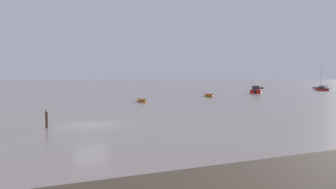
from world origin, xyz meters
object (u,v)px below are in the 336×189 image
at_px(rowboat_moored_0, 142,101).
at_px(rowboat_moored_1, 261,88).
at_px(sailboat_moored_0, 322,89).
at_px(rowboat_moored_4, 320,88).
at_px(mooring_post_near, 47,119).
at_px(rowboat_moored_5, 209,95).
at_px(motorboat_moored_0, 256,91).

bearing_deg(rowboat_moored_0, rowboat_moored_1, -49.61).
bearing_deg(sailboat_moored_0, rowboat_moored_4, -28.43).
distance_m(sailboat_moored_0, mooring_post_near, 79.55).
bearing_deg(sailboat_moored_0, mooring_post_near, 136.55).
bearing_deg(sailboat_moored_0, rowboat_moored_5, 122.44).
xyz_separation_m(rowboat_moored_1, mooring_post_near, (-64.87, -55.63, 0.47)).
bearing_deg(rowboat_moored_5, rowboat_moored_1, -33.14).
relative_size(sailboat_moored_0, mooring_post_near, 4.90).
bearing_deg(rowboat_moored_4, rowboat_moored_0, -97.87).
bearing_deg(motorboat_moored_0, rowboat_moored_1, -0.93).
bearing_deg(sailboat_moored_0, rowboat_moored_1, 35.08).
relative_size(sailboat_moored_0, rowboat_moored_5, 1.63).
distance_m(sailboat_moored_0, rowboat_moored_1, 19.17).
height_order(motorboat_moored_0, sailboat_moored_0, sailboat_moored_0).
bearing_deg(mooring_post_near, rowboat_moored_5, 42.85).
relative_size(motorboat_moored_0, sailboat_moored_0, 0.89).
relative_size(sailboat_moored_0, rowboat_moored_4, 1.45).
xyz_separation_m(rowboat_moored_0, mooring_post_near, (-13.67, -20.02, 0.48)).
bearing_deg(motorboat_moored_0, rowboat_moored_5, 153.44).
height_order(rowboat_moored_0, rowboat_moored_5, rowboat_moored_5).
height_order(rowboat_moored_4, mooring_post_near, mooring_post_near).
distance_m(rowboat_moored_1, rowboat_moored_4, 17.80).
relative_size(motorboat_moored_0, rowboat_moored_4, 1.30).
height_order(motorboat_moored_0, rowboat_moored_1, motorboat_moored_0).
xyz_separation_m(sailboat_moored_0, mooring_post_near, (-70.30, -37.24, 0.32)).
xyz_separation_m(motorboat_moored_0, rowboat_moored_1, (19.08, 21.52, -0.21)).
relative_size(rowboat_moored_0, sailboat_moored_0, 0.48).
bearing_deg(motorboat_moored_0, sailboat_moored_0, -42.08).
bearing_deg(motorboat_moored_0, rowboat_moored_0, 154.31).
height_order(motorboat_moored_0, rowboat_moored_4, motorboat_moored_0).
xyz_separation_m(rowboat_moored_0, sailboat_moored_0, (56.63, 17.22, 0.16)).
height_order(sailboat_moored_0, rowboat_moored_1, sailboat_moored_0).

